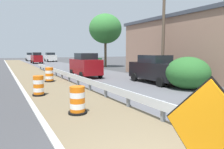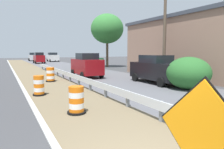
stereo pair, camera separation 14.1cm
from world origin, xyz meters
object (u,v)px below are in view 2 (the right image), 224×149
Objects in this scene: car_trailing_far_lane at (87,65)px; utility_pole_near at (165,28)px; warning_sign_diamond at (202,135)px; car_trailing_near_lane at (90,61)px; car_mid_far_lane at (157,69)px; traffic_barrel_mid at (50,75)px; car_distant_a at (53,57)px; traffic_barrel_nearest at (76,101)px; car_lead_near_lane at (39,58)px; traffic_barrel_close at (39,86)px; car_lead_far_lane at (33,57)px.

utility_pole_near is at bearing -127.97° from car_trailing_far_lane.
car_trailing_near_lane is (7.65, 23.31, -0.01)m from warning_sign_diamond.
car_mid_far_lane is 1.13× the size of car_trailing_far_lane.
traffic_barrel_mid is 33.29m from car_distant_a.
traffic_barrel_nearest is at bearing -23.69° from car_trailing_near_lane.
traffic_barrel_mid is at bearing -96.64° from warning_sign_diamond.
utility_pole_near reaches higher than traffic_barrel_nearest.
traffic_barrel_mid is 26.72m from car_lead_near_lane.
utility_pole_near is (1.78, -12.21, 3.23)m from car_trailing_near_lane.
warning_sign_diamond is at bearing -83.94° from traffic_barrel_close.
warning_sign_diamond is 1.78× the size of traffic_barrel_mid.
car_trailing_far_lane is 0.90× the size of car_distant_a.
car_mid_far_lane is 6.64m from car_trailing_far_lane.
car_trailing_far_lane reaches higher than car_trailing_near_lane.
car_trailing_near_lane reaches higher than car_lead_far_lane.
traffic_barrel_close is (-0.73, 4.00, 0.01)m from traffic_barrel_nearest.
traffic_barrel_mid is at bearing -13.65° from car_distant_a.
car_distant_a is (8.72, 37.31, 0.58)m from traffic_barrel_close.
traffic_barrel_nearest is 8.79m from car_mid_far_lane.
car_mid_far_lane reaches higher than traffic_barrel_close.
car_distant_a is at bearing 79.06° from traffic_barrel_nearest.
car_trailing_near_lane is 23.23m from car_distant_a.
utility_pole_near is (5.24, -41.81, 3.23)m from car_lead_far_lane.
traffic_barrel_mid is 11.68m from car_trailing_near_lane.
traffic_barrel_nearest is (-0.24, 5.23, -0.59)m from warning_sign_diamond.
traffic_barrel_mid is at bearing 173.25° from car_lead_near_lane.
traffic_barrel_mid is 3.78m from car_trailing_far_lane.
car_lead_far_lane is at bearing 0.27° from car_trailing_far_lane.
car_lead_near_lane is at bearing -34.95° from car_distant_a.
car_lead_far_lane is (0.44, 12.36, -0.04)m from car_lead_near_lane.
traffic_barrel_close is at bearing -108.13° from traffic_barrel_mid.
car_mid_far_lane is (3.63, -30.99, -0.05)m from car_lead_near_lane.
car_distant_a is at bearing -103.66° from warning_sign_diamond.
warning_sign_diamond is at bearing -18.27° from car_trailing_near_lane.
car_trailing_near_lane is at bearing 98.28° from utility_pole_near.
car_distant_a is (3.65, 31.20, -0.03)m from car_trailing_far_lane.
traffic_barrel_mid is 0.27× the size of car_trailing_far_lane.
traffic_barrel_close is 5.05m from traffic_barrel_mid.
utility_pole_near is at bearing 1.48° from car_distant_a.
car_trailing_near_lane is at bearing -167.21° from car_lead_near_lane.
utility_pole_near is at bearing 8.18° from car_trailing_near_lane.
utility_pole_near is (2.06, 1.53, 3.24)m from car_mid_far_lane.
car_trailing_far_lane reaches higher than car_lead_near_lane.
car_lead_far_lane is 1.18× the size of car_trailing_far_lane.
car_distant_a is (0.08, 23.23, 0.01)m from car_trailing_near_lane.
car_lead_far_lane is 7.30m from car_distant_a.
traffic_barrel_mid is 8.13m from car_mid_far_lane.
car_trailing_near_lane is at bearing 179.73° from car_mid_far_lane.
car_distant_a reaches higher than car_mid_far_lane.
traffic_barrel_mid is (0.59, 14.03, -0.56)m from warning_sign_diamond.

